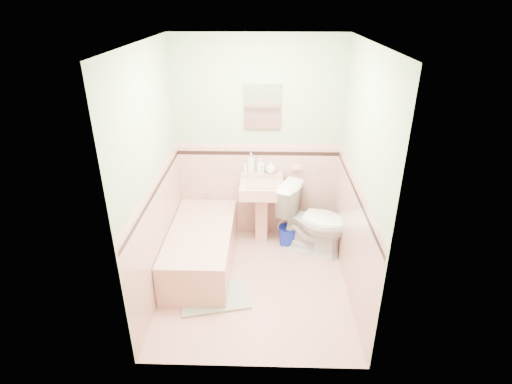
{
  "coord_description": "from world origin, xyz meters",
  "views": [
    {
      "loc": [
        0.11,
        -3.56,
        2.85
      ],
      "look_at": [
        0.0,
        0.25,
        1.0
      ],
      "focal_mm": 28.43,
      "sensor_mm": 36.0,
      "label": 1
    }
  ],
  "objects_px": {
    "soap_bottle_mid": "(261,166)",
    "soap_bottle_right": "(271,167)",
    "sink": "(261,213)",
    "soap_bottle_left": "(251,163)",
    "bucket": "(288,236)",
    "shoe": "(197,299)",
    "toilet": "(314,220)",
    "bathtub": "(202,249)",
    "medicine_cabinet": "(262,106)"
  },
  "relations": [
    {
      "from": "medicine_cabinet",
      "to": "soap_bottle_left",
      "type": "distance_m",
      "value": 0.71
    },
    {
      "from": "sink",
      "to": "soap_bottle_right",
      "type": "relative_size",
      "value": 4.94
    },
    {
      "from": "soap_bottle_left",
      "to": "shoe",
      "type": "relative_size",
      "value": 1.76
    },
    {
      "from": "bathtub",
      "to": "soap_bottle_right",
      "type": "relative_size",
      "value": 9.01
    },
    {
      "from": "sink",
      "to": "toilet",
      "type": "distance_m",
      "value": 0.65
    },
    {
      "from": "soap_bottle_mid",
      "to": "bucket",
      "type": "distance_m",
      "value": 0.95
    },
    {
      "from": "bucket",
      "to": "soap_bottle_left",
      "type": "bearing_deg",
      "value": 153.23
    },
    {
      "from": "medicine_cabinet",
      "to": "soap_bottle_right",
      "type": "bearing_deg",
      "value": -15.48
    },
    {
      "from": "bathtub",
      "to": "soap_bottle_mid",
      "type": "height_order",
      "value": "soap_bottle_mid"
    },
    {
      "from": "shoe",
      "to": "soap_bottle_left",
      "type": "bearing_deg",
      "value": 87.71
    },
    {
      "from": "sink",
      "to": "soap_bottle_mid",
      "type": "height_order",
      "value": "soap_bottle_mid"
    },
    {
      "from": "sink",
      "to": "shoe",
      "type": "height_order",
      "value": "sink"
    },
    {
      "from": "sink",
      "to": "toilet",
      "type": "relative_size",
      "value": 0.97
    },
    {
      "from": "medicine_cabinet",
      "to": "soap_bottle_left",
      "type": "xyz_separation_m",
      "value": [
        -0.13,
        -0.03,
        -0.69
      ]
    },
    {
      "from": "soap_bottle_left",
      "to": "toilet",
      "type": "relative_size",
      "value": 0.31
    },
    {
      "from": "toilet",
      "to": "bucket",
      "type": "height_order",
      "value": "toilet"
    },
    {
      "from": "soap_bottle_mid",
      "to": "shoe",
      "type": "xyz_separation_m",
      "value": [
        -0.63,
        -1.37,
        -0.92
      ]
    },
    {
      "from": "bathtub",
      "to": "bucket",
      "type": "relative_size",
      "value": 6.09
    },
    {
      "from": "bathtub",
      "to": "bucket",
      "type": "bearing_deg",
      "value": 25.01
    },
    {
      "from": "bathtub",
      "to": "sink",
      "type": "distance_m",
      "value": 0.88
    },
    {
      "from": "soap_bottle_left",
      "to": "soap_bottle_right",
      "type": "xyz_separation_m",
      "value": [
        0.24,
        0.0,
        -0.05
      ]
    },
    {
      "from": "soap_bottle_left",
      "to": "toilet",
      "type": "distance_m",
      "value": 1.02
    },
    {
      "from": "soap_bottle_mid",
      "to": "soap_bottle_right",
      "type": "height_order",
      "value": "soap_bottle_mid"
    },
    {
      "from": "sink",
      "to": "medicine_cabinet",
      "type": "xyz_separation_m",
      "value": [
        0.0,
        0.21,
        1.29
      ]
    },
    {
      "from": "sink",
      "to": "soap_bottle_left",
      "type": "relative_size",
      "value": 3.18
    },
    {
      "from": "bathtub",
      "to": "toilet",
      "type": "xyz_separation_m",
      "value": [
        1.31,
        0.36,
        0.2
      ]
    },
    {
      "from": "sink",
      "to": "soap_bottle_right",
      "type": "xyz_separation_m",
      "value": [
        0.11,
        0.18,
        0.55
      ]
    },
    {
      "from": "soap_bottle_left",
      "to": "shoe",
      "type": "xyz_separation_m",
      "value": [
        -0.51,
        -1.37,
        -0.95
      ]
    },
    {
      "from": "toilet",
      "to": "shoe",
      "type": "distance_m",
      "value": 1.67
    },
    {
      "from": "bathtub",
      "to": "soap_bottle_left",
      "type": "xyz_separation_m",
      "value": [
        0.55,
        0.71,
        0.78
      ]
    },
    {
      "from": "soap_bottle_mid",
      "to": "medicine_cabinet",
      "type": "bearing_deg",
      "value": 70.11
    },
    {
      "from": "soap_bottle_left",
      "to": "bucket",
      "type": "xyz_separation_m",
      "value": [
        0.47,
        -0.24,
        -0.88
      ]
    },
    {
      "from": "soap_bottle_left",
      "to": "toilet",
      "type": "xyz_separation_m",
      "value": [
        0.76,
        -0.35,
        -0.59
      ]
    },
    {
      "from": "bucket",
      "to": "shoe",
      "type": "distance_m",
      "value": 1.5
    },
    {
      "from": "sink",
      "to": "shoe",
      "type": "distance_m",
      "value": 1.4
    },
    {
      "from": "soap_bottle_mid",
      "to": "soap_bottle_right",
      "type": "xyz_separation_m",
      "value": [
        0.12,
        0.0,
        -0.01
      ]
    },
    {
      "from": "medicine_cabinet",
      "to": "toilet",
      "type": "distance_m",
      "value": 1.48
    },
    {
      "from": "soap_bottle_left",
      "to": "shoe",
      "type": "bearing_deg",
      "value": -110.27
    },
    {
      "from": "bucket",
      "to": "toilet",
      "type": "bearing_deg",
      "value": -21.67
    },
    {
      "from": "sink",
      "to": "bucket",
      "type": "bearing_deg",
      "value": -9.48
    },
    {
      "from": "medicine_cabinet",
      "to": "bucket",
      "type": "height_order",
      "value": "medicine_cabinet"
    },
    {
      "from": "sink",
      "to": "toilet",
      "type": "xyz_separation_m",
      "value": [
        0.63,
        -0.17,
        0.01
      ]
    },
    {
      "from": "soap_bottle_left",
      "to": "shoe",
      "type": "height_order",
      "value": "soap_bottle_left"
    },
    {
      "from": "medicine_cabinet",
      "to": "soap_bottle_mid",
      "type": "distance_m",
      "value": 0.73
    },
    {
      "from": "bathtub",
      "to": "soap_bottle_right",
      "type": "xyz_separation_m",
      "value": [
        0.79,
        0.71,
        0.74
      ]
    },
    {
      "from": "soap_bottle_right",
      "to": "bucket",
      "type": "distance_m",
      "value": 0.9
    },
    {
      "from": "medicine_cabinet",
      "to": "shoe",
      "type": "bearing_deg",
      "value": -114.49
    },
    {
      "from": "soap_bottle_mid",
      "to": "soap_bottle_right",
      "type": "bearing_deg",
      "value": 0.0
    },
    {
      "from": "bathtub",
      "to": "bucket",
      "type": "height_order",
      "value": "bathtub"
    },
    {
      "from": "medicine_cabinet",
      "to": "shoe",
      "type": "height_order",
      "value": "medicine_cabinet"
    }
  ]
}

